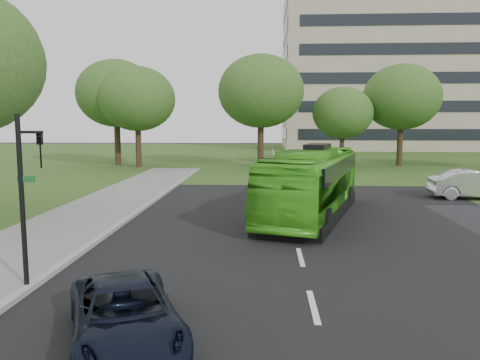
{
  "coord_description": "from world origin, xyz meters",
  "views": [
    {
      "loc": [
        -1.13,
        -16.45,
        4.26
      ],
      "look_at": [
        -2.3,
        4.96,
        1.6
      ],
      "focal_mm": 35.0,
      "sensor_mm": 36.0,
      "label": 1
    }
  ],
  "objects": [
    {
      "name": "sedan",
      "position": [
        10.56,
        10.0,
        0.81
      ],
      "size": [
        5.04,
        2.1,
        1.62
      ],
      "primitive_type": "imported",
      "rotation": [
        0.0,
        0.0,
        1.49
      ],
      "color": "silver",
      "rests_on": "ground"
    },
    {
      "name": "ground",
      "position": [
        0.0,
        0.0,
        0.0
      ],
      "size": [
        160.0,
        160.0,
        0.0
      ],
      "primitive_type": "plane",
      "color": "black",
      "rests_on": "ground"
    },
    {
      "name": "tree_park_f",
      "position": [
        -15.89,
        29.6,
        7.07
      ],
      "size": [
        7.79,
        7.79,
        10.39
      ],
      "color": "black",
      "rests_on": "ground"
    },
    {
      "name": "traffic_light",
      "position": [
        -7.06,
        -5.25,
        2.62
      ],
      "size": [
        0.71,
        0.21,
        4.46
      ],
      "rotation": [
        0.0,
        0.0,
        0.21
      ],
      "color": "black",
      "rests_on": "ground"
    },
    {
      "name": "tree_park_b",
      "position": [
        -1.58,
        27.96,
        7.12
      ],
      "size": [
        8.05,
        8.05,
        10.56
      ],
      "color": "black",
      "rests_on": "ground"
    },
    {
      "name": "tree_park_d",
      "position": [
        12.0,
        30.07,
        6.66
      ],
      "size": [
        7.43,
        7.43,
        9.83
      ],
      "color": "black",
      "rests_on": "ground"
    },
    {
      "name": "bus",
      "position": [
        1.0,
        4.7,
        1.51
      ],
      "size": [
        5.65,
        11.12,
        3.02
      ],
      "primitive_type": "imported",
      "rotation": [
        0.0,
        0.0,
        -0.3
      ],
      "color": "#49BB21",
      "rests_on": "ground"
    },
    {
      "name": "tree_park_a",
      "position": [
        -13.16,
        27.35,
        6.42
      ],
      "size": [
        7.12,
        7.12,
        9.47
      ],
      "color": "black",
      "rests_on": "ground"
    },
    {
      "name": "office_building",
      "position": [
        21.96,
        61.96,
        12.5
      ],
      "size": [
        40.1,
        20.1,
        25.0
      ],
      "color": "tan",
      "rests_on": "ground"
    },
    {
      "name": "suv",
      "position": [
        -3.81,
        -8.0,
        0.59
      ],
      "size": [
        3.45,
        4.67,
        1.18
      ],
      "primitive_type": "imported",
      "rotation": [
        0.0,
        0.0,
        0.4
      ],
      "color": "black",
      "rests_on": "ground"
    },
    {
      "name": "tree_park_c",
      "position": [
        6.13,
        28.46,
        5.12
      ],
      "size": [
        5.69,
        5.69,
        7.55
      ],
      "color": "black",
      "rests_on": "ground"
    },
    {
      "name": "street_surfaces",
      "position": [
        -0.38,
        22.75,
        0.03
      ],
      "size": [
        120.0,
        120.0,
        0.15
      ],
      "color": "black",
      "rests_on": "ground"
    }
  ]
}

